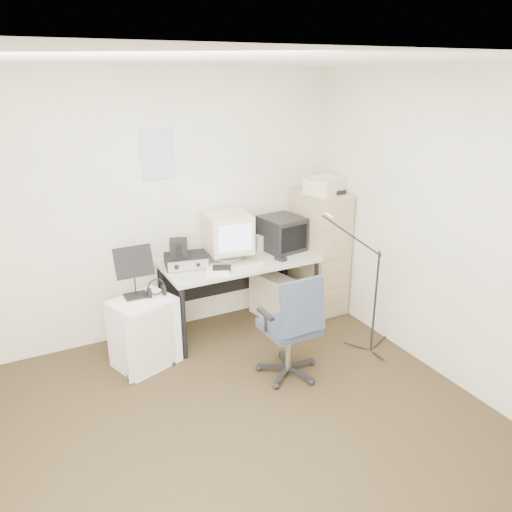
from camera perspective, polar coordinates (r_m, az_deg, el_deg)
name	(u,v)px	position (r m, az deg, el deg)	size (l,w,h in m)	color
floor	(249,432)	(3.84, -0.82, -19.43)	(3.60, 3.60, 0.01)	#322A17
ceiling	(247,62)	(2.95, -1.08, 21.29)	(3.60, 3.60, 0.01)	white
wall_back	(163,207)	(4.79, -10.64, 5.47)	(3.60, 0.02, 2.50)	white
wall_front	(485,450)	(1.97, 24.72, -19.54)	(3.60, 0.02, 2.50)	white
wall_right	(451,232)	(4.25, 21.34, 2.52)	(0.02, 3.60, 2.50)	white
wall_calendar	(157,154)	(4.67, -11.23, 11.34)	(0.30, 0.02, 0.44)	white
filing_cabinet	(319,252)	(5.35, 7.21, 0.51)	(0.40, 0.60, 1.30)	tan
printer	(326,185)	(5.10, 7.98, 8.03)	(0.41, 0.28, 0.16)	beige
desk	(240,294)	(4.99, -1.83, -4.38)	(1.50, 0.70, 0.73)	#B1B1A4
crt_monitor	(228,236)	(4.82, -3.26, 2.25)	(0.41, 0.43, 0.45)	beige
crt_tv	(282,233)	(5.09, 2.94, 2.60)	(0.38, 0.40, 0.34)	black
desk_speaker	(259,243)	(5.07, 0.34, 1.47)	(0.09, 0.09, 0.16)	beige
keyboard	(242,264)	(4.71, -1.57, -0.95)	(0.40, 0.14, 0.02)	beige
mouse	(281,259)	(4.83, 2.86, -0.31)	(0.07, 0.11, 0.03)	black
radio_receiver	(186,261)	(4.72, -8.00, -0.52)	(0.38, 0.27, 0.11)	black
radio_speaker	(179,248)	(4.66, -8.84, 0.92)	(0.16, 0.15, 0.16)	black
papers	(218,270)	(4.59, -4.39, -1.59)	(0.21, 0.28, 0.02)	white
pc_tower	(273,296)	(5.25, 1.91, -4.63)	(0.22, 0.50, 0.47)	beige
office_chair	(289,325)	(4.20, 3.80, -7.84)	(0.54, 0.54, 0.94)	#414761
side_cart	(144,332)	(4.51, -12.65, -8.49)	(0.50, 0.40, 0.62)	white
music_stand	(134,271)	(4.36, -13.79, -1.71)	(0.32, 0.17, 0.47)	black
headphones	(156,290)	(4.40, -11.31, -3.86)	(0.17, 0.17, 0.03)	black
mic_stand	(376,287)	(4.58, 13.60, -3.46)	(0.02, 0.02, 1.29)	black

